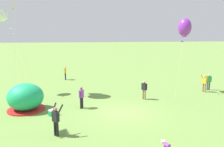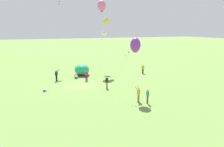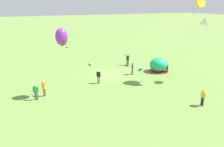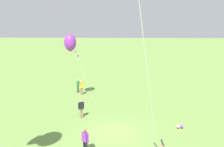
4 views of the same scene
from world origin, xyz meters
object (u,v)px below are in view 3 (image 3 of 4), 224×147
object	(u,v)px
popup_tent	(159,65)
person_flying_kite	(128,59)
toddler_crawling	(90,64)
person_strolling	(36,91)
person_far_back	(99,76)
person_near_tent	(203,97)
kite_yellow	(198,4)
cooler_box	(141,69)
person_center_field	(132,68)
kite_purple	(62,37)
person_with_toddler	(44,87)
kite_white	(203,23)

from	to	relation	value
popup_tent	person_flying_kite	distance (m)	5.59
toddler_crawling	person_strolling	size ratio (longest dim) A/B	0.32
person_flying_kite	person_far_back	bearing A→B (deg)	39.53
person_near_tent	kite_yellow	size ratio (longest dim) A/B	0.17
popup_tent	person_strolling	distance (m)	17.93
cooler_box	person_strolling	world-z (taller)	person_strolling
person_center_field	kite_purple	bearing A→B (deg)	18.27
toddler_crawling	kite_purple	bearing A→B (deg)	58.76
person_flying_kite	person_strolling	distance (m)	17.05
person_strolling	popup_tent	bearing A→B (deg)	-170.02
person_flying_kite	person_with_toddler	bearing A→B (deg)	27.60
person_near_tent	kite_purple	world-z (taller)	kite_purple
person_center_field	person_strolling	size ratio (longest dim) A/B	1.00
person_with_toddler	person_flying_kite	distance (m)	15.92
person_center_field	kite_white	size ratio (longest dim) A/B	0.21
popup_tent	cooler_box	world-z (taller)	popup_tent
kite_purple	kite_yellow	distance (m)	16.33
toddler_crawling	kite_white	size ratio (longest dim) A/B	0.07
toddler_crawling	person_with_toddler	xyz separation A→B (m)	(8.45, 9.75, 0.82)
person_flying_kite	kite_purple	distance (m)	15.37
person_far_back	person_strolling	distance (m)	8.01
person_with_toddler	person_flying_kite	world-z (taller)	same
person_near_tent	kite_white	xyz separation A→B (m)	(-5.03, -6.06, 6.41)
person_flying_kite	kite_yellow	distance (m)	13.78
kite_white	kite_purple	bearing A→B (deg)	-6.94
person_center_field	kite_purple	size ratio (longest dim) A/B	0.23
person_with_toddler	popup_tent	bearing A→B (deg)	-171.71
person_far_back	person_strolling	size ratio (longest dim) A/B	1.00
person_with_toddler	person_center_field	distance (m)	12.78
person_center_field	kite_yellow	size ratio (longest dim) A/B	0.17
person_with_toddler	person_far_back	world-z (taller)	person_with_toddler
popup_tent	kite_purple	bearing A→B (deg)	11.83
person_strolling	person_with_toddler	bearing A→B (deg)	-144.27
kite_yellow	popup_tent	bearing A→B (deg)	-75.19
cooler_box	person_far_back	size ratio (longest dim) A/B	0.37
person_near_tent	toddler_crawling	bearing A→B (deg)	-73.13
person_far_back	person_flying_kite	size ratio (longest dim) A/B	0.91
popup_tent	person_near_tent	world-z (taller)	popup_tent
person_far_back	kite_yellow	xyz separation A→B (m)	(-11.23, 3.95, 8.70)
popup_tent	person_near_tent	distance (m)	11.49
cooler_box	person_with_toddler	bearing A→B (deg)	15.35
person_strolling	kite_purple	distance (m)	6.31
cooler_box	person_with_toddler	distance (m)	15.17
cooler_box	person_with_toddler	world-z (taller)	person_with_toddler
popup_tent	person_flying_kite	bearing A→B (deg)	-62.02
kite_white	kite_yellow	bearing A→B (deg)	-5.07
person_center_field	cooler_box	bearing A→B (deg)	-150.31
popup_tent	person_far_back	bearing A→B (deg)	6.19
cooler_box	kite_yellow	bearing A→B (deg)	117.59
kite_yellow	toddler_crawling	bearing A→B (deg)	-52.11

